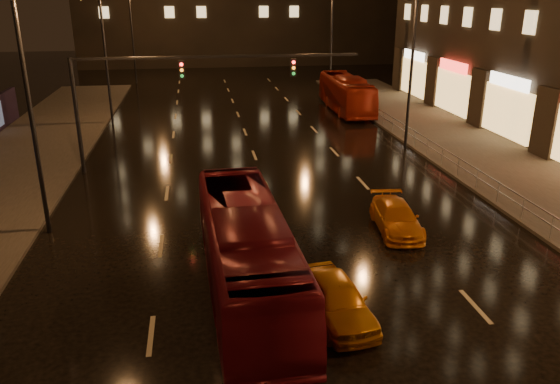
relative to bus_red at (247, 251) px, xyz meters
name	(u,v)px	position (x,y,z in m)	size (l,w,h in m)	color
ground	(258,165)	(2.00, 13.94, -1.47)	(140.00, 140.00, 0.00)	black
sidewalk_right	(525,180)	(15.50, 8.94, -1.39)	(7.00, 70.00, 0.15)	#38332D
traffic_signal	(162,84)	(-3.06, 13.94, 3.27)	(15.31, 0.32, 6.20)	black
railing_right	(442,152)	(12.20, 11.94, -0.57)	(0.05, 56.00, 1.00)	#99999E
bus_red	(247,251)	(0.00, 0.00, 0.00)	(2.47, 10.54, 2.94)	maroon
bus_curb	(346,94)	(11.00, 27.98, -0.03)	(2.42, 10.36, 2.89)	#9B1F0F
taxi_near	(337,299)	(2.50, -2.00, -0.81)	(1.55, 3.85, 1.31)	orange
taxi_far	(396,217)	(6.56, 3.94, -0.89)	(1.61, 3.97, 1.15)	orange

